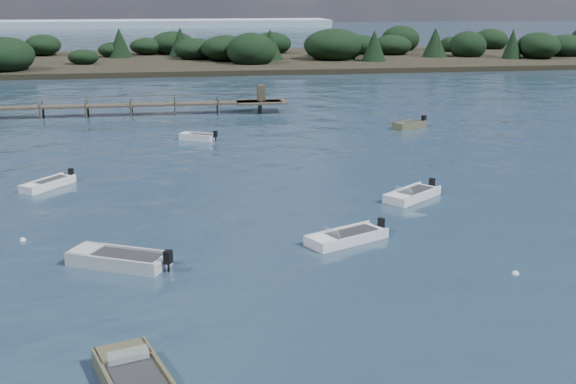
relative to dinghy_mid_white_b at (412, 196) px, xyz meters
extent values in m
plane|color=#182A39|center=(-8.77, 45.07, -0.14)|extent=(400.00, 400.00, 0.00)
cube|color=silver|center=(0.01, 0.01, -0.05)|extent=(4.07, 3.69, 0.62)
cube|color=silver|center=(-1.18, -0.94, 0.31)|extent=(1.60, 1.66, 0.12)
cube|color=#252527|center=(0.26, 0.21, 0.24)|extent=(2.88, 2.65, 0.11)
cube|color=silver|center=(0.45, -0.54, 0.31)|extent=(3.19, 2.59, 0.12)
cube|color=silver|center=(-0.43, 0.56, 0.31)|extent=(3.19, 2.59, 0.12)
cube|color=black|center=(1.73, 1.39, 0.42)|extent=(0.38, 0.39, 0.49)
cylinder|color=black|center=(1.73, 1.39, -0.01)|extent=(0.13, 0.13, 0.49)
cube|color=silver|center=(-0.68, -0.54, 0.53)|extent=(0.79, 0.94, 0.37)
cube|color=brown|center=(7.18, 21.89, -0.03)|extent=(3.40, 2.59, 0.74)
cube|color=brown|center=(6.11, 21.33, 0.40)|extent=(1.20, 1.36, 0.15)
cube|color=#252527|center=(7.40, 22.01, 0.31)|extent=(2.38, 1.90, 0.13)
cube|color=brown|center=(7.44, 21.38, 0.40)|extent=(2.87, 1.58, 0.15)
cube|color=brown|center=(6.92, 22.40, 0.40)|extent=(2.87, 1.58, 0.15)
cube|color=black|center=(8.79, 22.73, 0.53)|extent=(0.43, 0.46, 0.58)
cylinder|color=black|center=(8.79, 22.73, 0.02)|extent=(0.14, 0.14, 0.58)
cube|color=#A8ACAF|center=(-16.44, -8.19, -0.03)|extent=(4.75, 3.56, 0.74)
cube|color=#A8ACAF|center=(-17.95, -7.42, 0.40)|extent=(1.65, 1.85, 0.15)
cube|color=#252527|center=(-16.12, -8.36, 0.32)|extent=(3.32, 2.60, 0.13)
cube|color=#A8ACAF|center=(-16.80, -8.89, 0.40)|extent=(4.03, 2.16, 0.15)
cube|color=#A8ACAF|center=(-16.08, -7.50, 0.40)|extent=(4.03, 2.16, 0.15)
cube|color=black|center=(-14.25, -9.32, 0.53)|extent=(0.43, 0.46, 0.58)
cylinder|color=black|center=(-14.25, -9.32, 0.02)|extent=(0.14, 0.14, 0.58)
cube|color=silver|center=(-11.80, 19.58, -0.05)|extent=(3.04, 2.30, 0.66)
cube|color=silver|center=(-12.76, 20.07, 0.34)|extent=(1.07, 1.22, 0.13)
cube|color=#252527|center=(-11.60, 19.47, 0.27)|extent=(2.13, 1.69, 0.11)
cube|color=silver|center=(-12.04, 19.12, 0.34)|extent=(2.57, 1.40, 0.13)
cube|color=silver|center=(-11.57, 20.03, 0.34)|extent=(2.57, 1.40, 0.13)
cube|color=black|center=(-10.36, 18.83, 0.45)|extent=(0.38, 0.41, 0.52)
cylinder|color=black|center=(-10.36, 18.83, 0.00)|extent=(0.13, 0.13, 0.52)
cube|color=silver|center=(-21.64, 6.09, -0.06)|extent=(3.16, 3.69, 0.60)
cube|color=silver|center=(-22.48, 4.95, 0.30)|extent=(1.38, 1.35, 0.12)
cube|color=#252527|center=(-21.46, 6.33, 0.23)|extent=(2.26, 2.60, 0.10)
cube|color=silver|center=(-21.20, 5.77, 0.30)|extent=(2.29, 3.06, 0.12)
cube|color=silver|center=(-22.07, 6.41, 0.30)|extent=(2.29, 3.06, 0.12)
cube|color=black|center=(-20.42, 7.74, 0.40)|extent=(0.38, 0.37, 0.47)
cylinder|color=black|center=(-20.42, 7.74, -0.01)|extent=(0.12, 0.12, 0.47)
cube|color=silver|center=(-5.62, -6.74, -0.05)|extent=(4.38, 3.18, 0.60)
cube|color=silver|center=(-7.03, -7.42, 0.30)|extent=(1.50, 1.68, 0.12)
cube|color=#252527|center=(-5.32, -6.60, 0.23)|extent=(3.06, 2.33, 0.10)
cube|color=silver|center=(-5.30, -7.39, 0.30)|extent=(3.75, 1.88, 0.12)
cube|color=silver|center=(-5.93, -6.09, 0.30)|extent=(3.75, 1.88, 0.12)
cube|color=black|center=(-3.59, -5.76, 0.40)|extent=(0.34, 0.37, 0.47)
cylinder|color=black|center=(-3.59, -5.76, -0.01)|extent=(0.11, 0.11, 0.47)
cube|color=silver|center=(-6.43, -7.14, 0.50)|extent=(0.61, 1.06, 0.36)
cube|color=brown|center=(-15.73, -17.50, 0.40)|extent=(1.89, 1.60, 0.15)
cube|color=brown|center=(-14.38, -19.01, 0.40)|extent=(1.58, 4.68, 0.15)
cube|color=silver|center=(-15.49, -18.24, 0.65)|extent=(1.28, 0.55, 0.44)
sphere|color=silver|center=(0.59, -12.08, -0.14)|extent=(0.32, 0.32, 0.32)
sphere|color=silver|center=(-21.31, -4.08, -0.14)|extent=(0.32, 0.32, 0.32)
cube|color=#463F33|center=(-4.77, 33.07, 0.86)|extent=(5.00, 3.20, 0.18)
cube|color=#463F33|center=(-4.77, 33.07, 1.76)|extent=(0.80, 0.80, 1.60)
cylinder|color=#463F33|center=(-26.23, 32.21, 0.26)|extent=(0.20, 0.20, 2.20)
cylinder|color=#463F33|center=(-26.23, 33.92, 0.26)|extent=(0.20, 0.20, 2.20)
cylinder|color=#463F33|center=(-21.97, 32.21, 0.26)|extent=(0.20, 0.20, 2.20)
cylinder|color=#463F33|center=(-21.97, 33.92, 0.26)|extent=(0.20, 0.20, 2.20)
cylinder|color=#463F33|center=(-17.70, 32.21, 0.26)|extent=(0.20, 0.20, 2.20)
cylinder|color=#463F33|center=(-17.70, 33.92, 0.26)|extent=(0.20, 0.20, 2.20)
cylinder|color=#463F33|center=(-13.43, 32.21, 0.26)|extent=(0.20, 0.20, 2.20)
cylinder|color=#463F33|center=(-13.43, 33.92, 0.26)|extent=(0.20, 0.20, 2.20)
cylinder|color=#463F33|center=(-9.17, 32.21, 0.26)|extent=(0.20, 0.20, 2.20)
cylinder|color=#463F33|center=(-9.17, 33.92, 0.26)|extent=(0.20, 0.20, 2.20)
cylinder|color=#463F33|center=(-4.90, 32.21, 0.26)|extent=(0.20, 0.20, 2.20)
cylinder|color=#463F33|center=(-4.90, 33.92, 0.26)|extent=(0.20, 0.20, 2.20)
cube|color=black|center=(16.23, 85.07, -0.14)|extent=(190.00, 40.00, 1.60)
ellipsoid|color=black|center=(16.23, 85.07, 2.66)|extent=(180.50, 36.00, 4.40)
camera|label=1|loc=(-13.84, -39.23, 11.69)|focal=45.00mm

